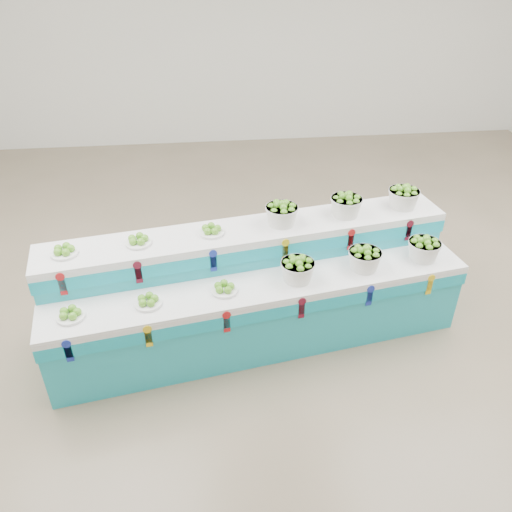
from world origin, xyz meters
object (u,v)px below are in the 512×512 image
object	(u,v)px
plate_upper_mid	(138,240)
basket_upper_right	(403,197)
display_stand	(256,289)
basket_lower_left	(298,269)

from	to	relation	value
plate_upper_mid	basket_upper_right	size ratio (longest dim) A/B	0.77
display_stand	basket_lower_left	xyz separation A→B (m)	(0.34, -0.18, 0.32)
plate_upper_mid	basket_upper_right	distance (m)	2.49
display_stand	basket_upper_right	bearing A→B (deg)	8.61
basket_upper_right	display_stand	bearing A→B (deg)	-161.83
basket_lower_left	plate_upper_mid	size ratio (longest dim) A/B	1.29
basket_lower_left	plate_upper_mid	bearing A→B (deg)	169.68
display_stand	basket_lower_left	distance (m)	0.50
plate_upper_mid	basket_lower_left	bearing A→B (deg)	-10.32
plate_upper_mid	basket_upper_right	xyz separation A→B (m)	(2.46, 0.41, 0.06)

